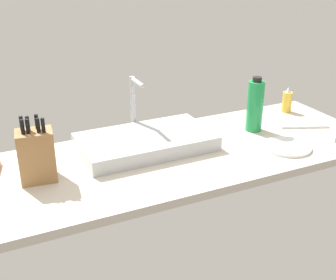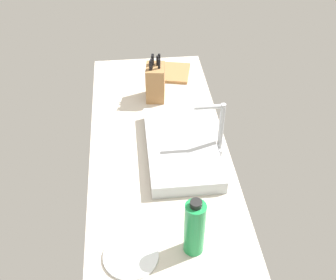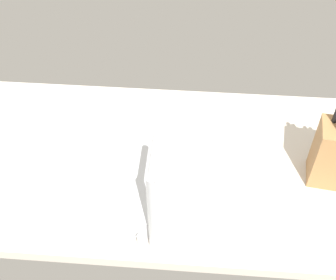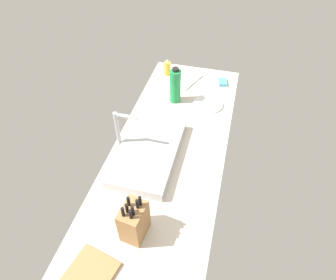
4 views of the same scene
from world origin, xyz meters
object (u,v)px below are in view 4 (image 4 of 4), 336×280
Objects in this scene: dish_sponge at (223,82)px; faucet at (120,129)px; sink_basin at (148,152)px; dish_towel at (188,80)px; knife_block at (134,221)px; cutting_board at (88,277)px; soap_bottle at (167,68)px; water_bottle at (175,86)px; dinner_plate at (208,104)px.

faucet is at bearing 149.26° from dish_sponge.
sink_basin reaches higher than dish_towel.
dish_towel is (130.33, 2.18, -9.79)cm from knife_block.
cutting_board is 1.63× the size of soap_bottle.
knife_block is 136.32cm from soap_bottle.
water_bottle reaches higher than dish_sponge.
dish_sponge is at bearing -21.24° from sink_basin.
dish_sponge is at bearing -30.74° from faucet.
soap_bottle is at bearing 51.57° from dinner_plate.
dish_sponge reaches higher than dish_towel.
dish_sponge reaches higher than cutting_board.
dinner_plate is at bearing -2.28° from knife_block.
dinner_plate is (55.34, -43.08, -15.93)cm from faucet.
dish_sponge is (83.69, -49.76, -15.33)cm from faucet.
faucet is (1.60, 16.62, 13.29)cm from sink_basin.
soap_bottle reaches higher than dish_sponge.
faucet is 76.84cm from cutting_board.
faucet is 3.12× the size of dish_sponge.
cutting_board is at bearing 176.08° from dish_towel.
water_bottle is (103.49, 5.87, 2.12)cm from knife_block.
soap_bottle is 44.70cm from dish_sponge.
knife_block reaches higher than sink_basin.
sink_basin is at bearing 155.07° from dinner_plate.
soap_bottle is 0.52× the size of water_bottle.
cutting_board is at bearing 166.61° from dinner_plate.
cutting_board is at bearing 176.91° from water_bottle.
sink_basin is at bearing 17.45° from knife_block.
water_bottle reaches higher than knife_block.
faucet reaches higher than dish_towel.
faucet is 2.05× the size of soap_bottle.
water_bottle is 26.76cm from dinner_plate.
knife_block is at bearing -153.18° from faucet.
cutting_board is (-72.63, 4.38, -2.34)cm from sink_basin.
dish_towel is at bearing 96.10° from dish_sponge.
faucet reaches higher than dish_sponge.
dish_towel is at bearing -104.34° from soap_bottle.
soap_bottle reaches higher than dish_towel.
soap_bottle is 34.87cm from water_bottle.
dinner_plate is at bearing -141.55° from dish_towel.
soap_bottle is at bearing -3.58° from faucet.
cutting_board is 2.48× the size of dish_sponge.
knife_block reaches higher than cutting_board.
faucet reaches higher than dinner_plate.
dish_sponge is (157.92, -37.53, 0.30)cm from cutting_board.
dish_sponge is (85.29, -33.15, -2.04)cm from sink_basin.
sink_basin is 62.84cm from dinner_plate.
cutting_board is (-24.71, 12.80, -9.49)cm from knife_block.
knife_block is 1.08× the size of dish_towel.
water_bottle is 1.26× the size of dinner_plate.
faucet reaches higher than cutting_board.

